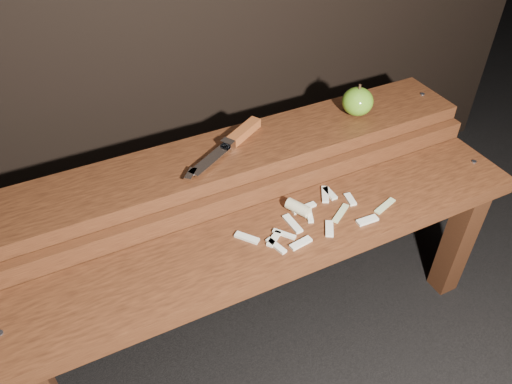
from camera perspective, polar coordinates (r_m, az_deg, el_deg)
name	(u,v)px	position (r m, az deg, el deg)	size (l,w,h in m)	color
ground	(266,328)	(1.43, 1.11, -15.26)	(60.00, 60.00, 0.00)	black
bench_front_tier	(280,257)	(1.12, 2.80, -7.42)	(1.20, 0.20, 0.42)	#391C0E
bench_rear_tier	(237,178)	(1.22, -2.21, 1.62)	(1.20, 0.21, 0.50)	#391C0E
apple	(358,101)	(1.30, 11.53, 10.10)	(0.08, 0.08, 0.08)	#5C941E
knife	(236,139)	(1.18, -2.36, 6.11)	(0.25, 0.15, 0.02)	#974921
apple_scraps	(308,215)	(1.11, 6.00, -2.66)	(0.38, 0.15, 0.03)	beige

